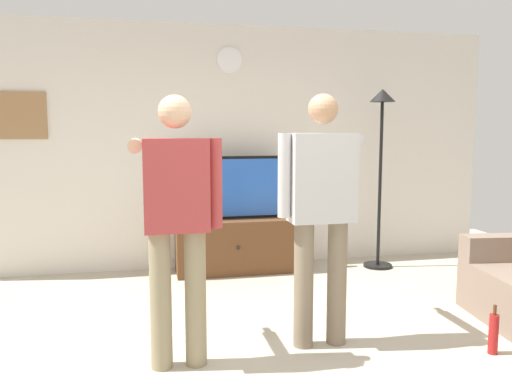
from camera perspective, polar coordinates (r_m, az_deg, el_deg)
back_wall at (r=5.85m, az=-3.94°, el=4.94°), size 6.40×0.10×2.70m
tv_stand at (r=5.65m, az=-2.37°, el=-5.94°), size 1.28×0.48×0.58m
television at (r=5.59m, az=-2.49°, el=0.51°), size 1.14×0.07×0.68m
wall_clock at (r=5.85m, az=-2.98°, el=14.42°), size 0.28×0.03×0.28m
framed_picture at (r=5.86m, az=-24.95°, el=7.72°), size 0.57×0.04×0.49m
floor_lamp at (r=5.87m, az=13.73°, el=5.51°), size 0.32×0.32×2.00m
person_standing_nearer_lamp at (r=3.33m, az=-8.82°, el=-2.57°), size 0.59×0.78×1.77m
person_standing_nearer_couch at (r=3.66m, az=7.23°, el=-1.26°), size 0.64×0.78×1.80m
beverage_bottle at (r=4.05m, az=24.85°, el=-14.06°), size 0.07×0.07×0.35m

